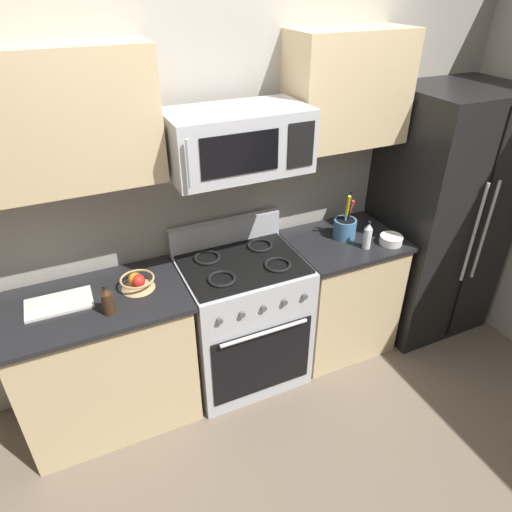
% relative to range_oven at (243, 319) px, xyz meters
% --- Properties ---
extents(ground_plane, '(16.00, 16.00, 0.00)m').
position_rel_range_oven_xyz_m(ground_plane, '(0.00, -0.70, -0.47)').
color(ground_plane, '#6B5B4C').
extents(wall_back, '(8.00, 0.10, 2.60)m').
position_rel_range_oven_xyz_m(wall_back, '(0.00, 0.37, 0.83)').
color(wall_back, '#9E998E').
rests_on(wall_back, ground).
extents(counter_left, '(1.01, 0.61, 0.91)m').
position_rel_range_oven_xyz_m(counter_left, '(-0.90, -0.00, -0.02)').
color(counter_left, tan).
rests_on(counter_left, ground).
extents(range_oven, '(0.76, 0.65, 1.09)m').
position_rel_range_oven_xyz_m(range_oven, '(0.00, 0.00, 0.00)').
color(range_oven, '#B2B5BA').
rests_on(range_oven, ground).
extents(counter_right, '(0.75, 0.61, 0.91)m').
position_rel_range_oven_xyz_m(counter_right, '(0.76, -0.00, -0.02)').
color(counter_right, tan).
rests_on(counter_right, ground).
extents(refrigerator, '(0.82, 0.72, 1.84)m').
position_rel_range_oven_xyz_m(refrigerator, '(1.57, -0.02, 0.45)').
color(refrigerator, black).
rests_on(refrigerator, ground).
extents(microwave, '(0.76, 0.44, 0.34)m').
position_rel_range_oven_xyz_m(microwave, '(-0.00, 0.03, 1.21)').
color(microwave, '#B2B5BA').
extents(upper_cabinets_left, '(1.00, 0.34, 0.66)m').
position_rel_range_oven_xyz_m(upper_cabinets_left, '(-0.90, 0.15, 1.39)').
color(upper_cabinets_left, tan).
extents(upper_cabinets_right, '(0.74, 0.34, 0.66)m').
position_rel_range_oven_xyz_m(upper_cabinets_right, '(0.77, 0.15, 1.39)').
color(upper_cabinets_right, tan).
extents(utensil_crock, '(0.15, 0.15, 0.33)m').
position_rel_range_oven_xyz_m(utensil_crock, '(0.77, 0.03, 0.51)').
color(utensil_crock, teal).
rests_on(utensil_crock, counter_right).
extents(fruit_basket, '(0.20, 0.20, 0.10)m').
position_rel_range_oven_xyz_m(fruit_basket, '(-0.64, 0.01, 0.48)').
color(fruit_basket, tan).
rests_on(fruit_basket, counter_left).
extents(cutting_board, '(0.35, 0.21, 0.02)m').
position_rel_range_oven_xyz_m(cutting_board, '(-1.07, 0.04, 0.44)').
color(cutting_board, silver).
rests_on(cutting_board, counter_left).
extents(bottle_vinegar, '(0.05, 0.05, 0.19)m').
position_rel_range_oven_xyz_m(bottle_vinegar, '(0.82, -0.15, 0.52)').
color(bottle_vinegar, silver).
rests_on(bottle_vinegar, counter_right).
extents(bottle_soy, '(0.07, 0.07, 0.18)m').
position_rel_range_oven_xyz_m(bottle_soy, '(-0.83, -0.15, 0.52)').
color(bottle_soy, '#382314').
rests_on(bottle_soy, counter_left).
extents(prep_bowl, '(0.15, 0.15, 0.06)m').
position_rel_range_oven_xyz_m(prep_bowl, '(1.00, -0.18, 0.47)').
color(prep_bowl, white).
rests_on(prep_bowl, counter_right).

